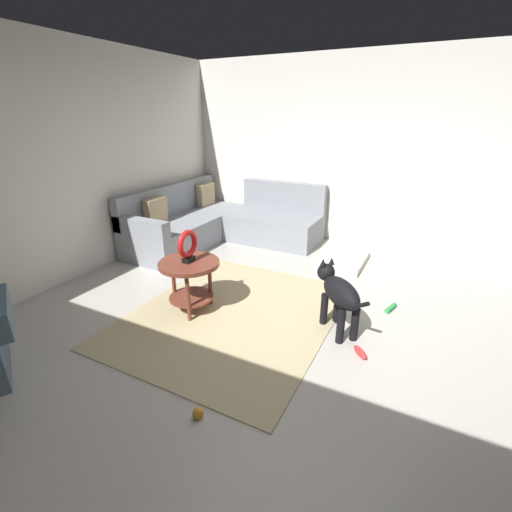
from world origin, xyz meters
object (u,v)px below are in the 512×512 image
at_px(dog_toy_bone, 360,352).
at_px(torus_sculpture, 188,245).
at_px(dog_toy_rope, 391,308).
at_px(side_table, 190,273).
at_px(dog_bed_mat, 341,260).
at_px(dog, 338,293).
at_px(sectional_couch, 220,224).
at_px(dog_toy_ball, 198,413).

bearing_deg(dog_toy_bone, torus_sculpture, 91.06).
bearing_deg(dog_toy_rope, torus_sculpture, 116.90).
bearing_deg(side_table, dog_bed_mat, -28.40).
height_order(torus_sculpture, dog, torus_sculpture).
relative_size(torus_sculpture, dog, 0.51).
relative_size(side_table, dog_toy_bone, 3.33).
height_order(side_table, dog_toy_rope, side_table).
relative_size(sectional_couch, dog_toy_bone, 12.50).
bearing_deg(dog_toy_ball, dog_toy_bone, -35.18).
bearing_deg(side_table, torus_sculpture, 180.00).
height_order(sectional_couch, dog_toy_bone, sectional_couch).
bearing_deg(dog, sectional_couch, 100.74).
xyz_separation_m(dog_toy_rope, dog_toy_bone, (-0.90, 0.12, 0.00)).
xyz_separation_m(sectional_couch, side_table, (-1.95, -0.89, 0.13)).
height_order(side_table, dog_bed_mat, side_table).
distance_m(sectional_couch, dog_bed_mat, 1.96).
relative_size(sectional_couch, dog, 3.49).
height_order(dog_toy_rope, dog_toy_bone, dog_toy_bone).
xyz_separation_m(torus_sculpture, dog, (0.33, -1.41, -0.33)).
bearing_deg(dog_toy_rope, dog_bed_mat, 37.52).
distance_m(sectional_couch, dog, 2.82).
relative_size(dog_bed_mat, dog_toy_ball, 10.44).
bearing_deg(torus_sculpture, dog, -76.92).
bearing_deg(dog_toy_rope, dog_toy_ball, 155.43).
bearing_deg(dog_toy_rope, dog, 145.28).
xyz_separation_m(dog_bed_mat, dog_toy_bone, (-1.91, -0.66, -0.01)).
height_order(sectional_couch, side_table, sectional_couch).
relative_size(dog_toy_ball, dog_toy_bone, 0.43).
distance_m(torus_sculpture, dog_toy_ball, 1.59).
xyz_separation_m(side_table, dog_toy_bone, (0.03, -1.71, -0.39)).
xyz_separation_m(torus_sculpture, dog_toy_rope, (0.93, -1.83, -0.69)).
relative_size(side_table, dog, 0.93).
distance_m(dog_bed_mat, dog_toy_rope, 1.28).
bearing_deg(sectional_couch, dog_toy_bone, -126.39).
bearing_deg(dog_bed_mat, dog_toy_rope, -142.48).
xyz_separation_m(dog_bed_mat, dog_toy_ball, (-3.07, 0.16, -0.01)).
distance_m(side_table, dog, 1.45).
distance_m(torus_sculpture, dog_toy_bone, 1.84).
distance_m(torus_sculpture, dog_toy_rope, 2.16).
bearing_deg(side_table, dog, -76.92).
relative_size(dog_bed_mat, dog, 1.24).
height_order(side_table, torus_sculpture, torus_sculpture).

